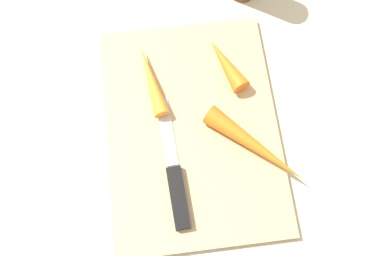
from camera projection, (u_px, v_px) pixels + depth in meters
ground_plane at (192, 131)px, 0.67m from camera, size 1.40×1.40×0.00m
cutting_board at (192, 129)px, 0.67m from camera, size 0.36×0.26×0.01m
knife at (177, 189)px, 0.63m from camera, size 0.20×0.03×0.01m
carrot_medium at (151, 80)px, 0.67m from camera, size 0.12×0.05×0.02m
carrot_longest at (255, 146)px, 0.64m from camera, size 0.14×0.14×0.03m
carrot_shortest at (226, 64)px, 0.68m from camera, size 0.10×0.06×0.03m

